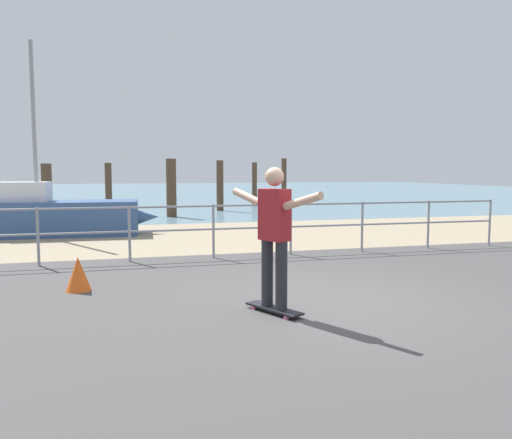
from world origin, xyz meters
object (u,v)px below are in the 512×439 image
(skateboard, at_px, (274,309))
(skateboarder, at_px, (274,229))
(sailboat, at_px, (57,216))
(traffic_cone, at_px, (78,275))

(skateboard, height_order, skateboarder, skateboarder)
(skateboarder, bearing_deg, skateboard, -143.13)
(sailboat, distance_m, skateboard, 9.01)
(sailboat, bearing_deg, skateboarder, -68.62)
(skateboarder, bearing_deg, traffic_cone, 142.46)
(skateboarder, bearing_deg, sailboat, 111.38)
(skateboard, distance_m, traffic_cone, 2.92)
(sailboat, xyz_separation_m, skateboard, (3.28, -8.38, -0.45))
(traffic_cone, bearing_deg, sailboat, 98.38)
(skateboard, bearing_deg, skateboarder, 36.87)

